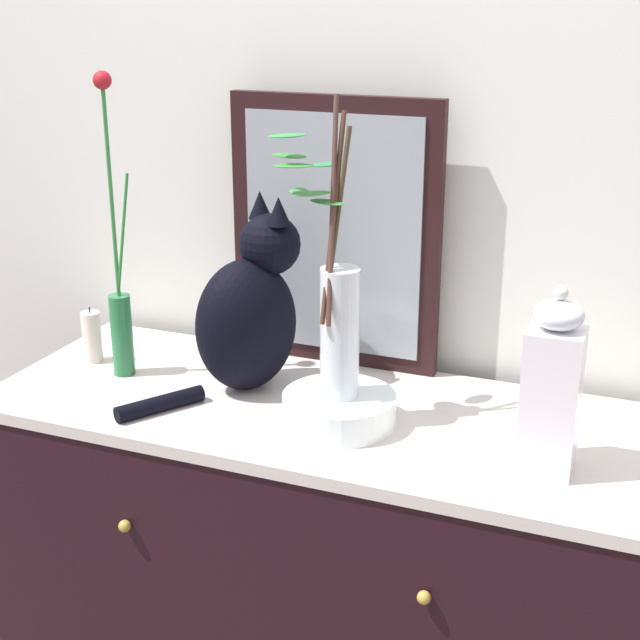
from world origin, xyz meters
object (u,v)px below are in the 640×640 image
(vase_glass_clear, at_px, (337,315))
(jar_lidded_porcelain, at_px, (552,388))
(cat_sitting, at_px, (249,311))
(mirror_leaning, at_px, (334,234))
(candle_pillar, at_px, (92,337))
(sideboard, at_px, (320,587))
(vase_slim_green, at_px, (120,300))
(bowl_porcelain, at_px, (339,409))

(vase_glass_clear, xyz_separation_m, jar_lidded_porcelain, (0.39, -0.03, -0.07))
(cat_sitting, relative_size, vase_glass_clear, 0.73)
(mirror_leaning, xyz_separation_m, jar_lidded_porcelain, (0.51, -0.32, -0.14))
(jar_lidded_porcelain, distance_m, candle_pillar, 1.01)
(sideboard, bearing_deg, jar_lidded_porcelain, -10.79)
(sideboard, xyz_separation_m, candle_pillar, (-0.55, 0.03, 0.47))
(vase_slim_green, bearing_deg, cat_sitting, 7.39)
(vase_glass_clear, bearing_deg, bowl_porcelain, -0.29)
(bowl_porcelain, bearing_deg, vase_slim_green, 173.60)
(mirror_leaning, xyz_separation_m, candle_pillar, (-0.49, -0.20, -0.23))
(sideboard, xyz_separation_m, vase_slim_green, (-0.45, 0.00, 0.58))
(mirror_leaning, bearing_deg, bowl_porcelain, -67.02)
(mirror_leaning, relative_size, candle_pillar, 4.58)
(sideboard, distance_m, vase_glass_clear, 0.64)
(bowl_porcelain, relative_size, vase_glass_clear, 0.39)
(vase_slim_green, bearing_deg, candle_pillar, 162.59)
(sideboard, xyz_separation_m, cat_sitting, (-0.17, 0.04, 0.58))
(cat_sitting, bearing_deg, candle_pillar, -179.38)
(bowl_porcelain, relative_size, candle_pillar, 1.71)
(cat_sitting, height_order, candle_pillar, cat_sitting)
(bowl_porcelain, bearing_deg, vase_glass_clear, 179.71)
(vase_slim_green, bearing_deg, bowl_porcelain, -6.40)
(cat_sitting, bearing_deg, vase_glass_clear, -22.66)
(vase_glass_clear, bearing_deg, candle_pillar, 171.63)
(bowl_porcelain, bearing_deg, mirror_leaning, 112.98)
(candle_pillar, bearing_deg, mirror_leaning, 22.22)
(mirror_leaning, xyz_separation_m, bowl_porcelain, (0.12, -0.29, -0.26))
(vase_slim_green, distance_m, jar_lidded_porcelain, 0.90)
(candle_pillar, bearing_deg, jar_lidded_porcelain, -6.84)
(bowl_porcelain, xyz_separation_m, jar_lidded_porcelain, (0.39, -0.03, 0.12))
(vase_glass_clear, distance_m, jar_lidded_porcelain, 0.40)
(vase_slim_green, bearing_deg, sideboard, -0.28)
(sideboard, height_order, vase_slim_green, vase_slim_green)
(sideboard, relative_size, bowl_porcelain, 6.19)
(mirror_leaning, xyz_separation_m, vase_slim_green, (-0.38, -0.23, -0.12))
(vase_glass_clear, relative_size, jar_lidded_porcelain, 1.66)
(mirror_leaning, xyz_separation_m, cat_sitting, (-0.11, -0.19, -0.12))
(vase_glass_clear, bearing_deg, cat_sitting, 157.34)
(bowl_porcelain, xyz_separation_m, candle_pillar, (-0.61, 0.09, 0.03))
(vase_glass_clear, height_order, jar_lidded_porcelain, vase_glass_clear)
(vase_glass_clear, xyz_separation_m, candle_pillar, (-0.60, 0.09, -0.16))
(cat_sitting, bearing_deg, bowl_porcelain, -22.17)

